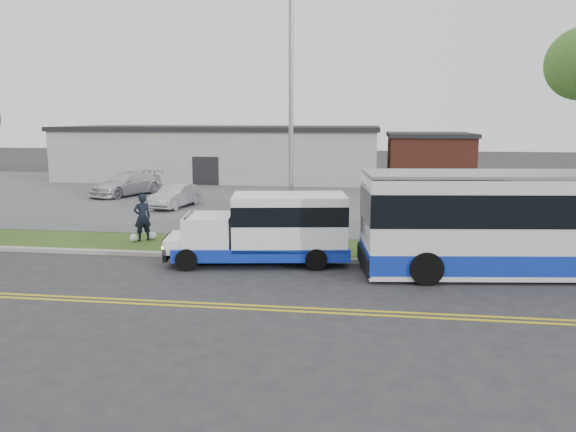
# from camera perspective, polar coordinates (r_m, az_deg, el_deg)

# --- Properties ---
(ground) EXTENTS (140.00, 140.00, 0.00)m
(ground) POSITION_cam_1_polar(r_m,az_deg,el_deg) (19.76, -9.51, -4.97)
(ground) COLOR #28282B
(ground) RESTS_ON ground
(lane_line_north) EXTENTS (70.00, 0.12, 0.01)m
(lane_line_north) POSITION_cam_1_polar(r_m,az_deg,el_deg) (16.28, -13.62, -8.36)
(lane_line_north) COLOR gold
(lane_line_north) RESTS_ON ground
(lane_line_south) EXTENTS (70.00, 0.12, 0.01)m
(lane_line_south) POSITION_cam_1_polar(r_m,az_deg,el_deg) (16.02, -14.01, -8.69)
(lane_line_south) COLOR gold
(lane_line_south) RESTS_ON ground
(curb) EXTENTS (80.00, 0.30, 0.15)m
(curb) POSITION_cam_1_polar(r_m,az_deg,el_deg) (20.76, -8.61, -4.01)
(curb) COLOR #9E9B93
(curb) RESTS_ON ground
(verge) EXTENTS (80.00, 3.30, 0.10)m
(verge) POSITION_cam_1_polar(r_m,az_deg,el_deg) (22.44, -7.29, -2.98)
(verge) COLOR #39511B
(verge) RESTS_ON ground
(parking_lot) EXTENTS (80.00, 25.00, 0.10)m
(parking_lot) POSITION_cam_1_polar(r_m,az_deg,el_deg) (36.01, -1.38, 1.99)
(parking_lot) COLOR #4C4C4F
(parking_lot) RESTS_ON ground
(commercial_building) EXTENTS (25.40, 10.40, 4.35)m
(commercial_building) POSITION_cam_1_polar(r_m,az_deg,el_deg) (46.80, -6.68, 6.40)
(commercial_building) COLOR #9E9E99
(commercial_building) RESTS_ON ground
(brick_wing) EXTENTS (6.30, 7.30, 3.90)m
(brick_wing) POSITION_cam_1_polar(r_m,az_deg,el_deg) (44.53, 14.09, 5.70)
(brick_wing) COLOR brown
(brick_wing) RESTS_ON ground
(streetlight_near) EXTENTS (0.35, 1.53, 9.50)m
(streetlight_near) POSITION_cam_1_polar(r_m,az_deg,el_deg) (21.10, 0.28, 10.47)
(streetlight_near) COLOR gray
(streetlight_near) RESTS_ON verge
(shuttle_bus) EXTENTS (6.55, 2.97, 2.43)m
(shuttle_bus) POSITION_cam_1_polar(r_m,az_deg,el_deg) (19.52, -1.69, -1.11)
(shuttle_bus) COLOR #0F2BA9
(shuttle_bus) RESTS_ON ground
(transit_bus) EXTENTS (12.23, 4.24, 3.33)m
(transit_bus) POSITION_cam_1_polar(r_m,az_deg,el_deg) (19.96, 24.99, -0.69)
(transit_bus) COLOR silver
(transit_bus) RESTS_ON ground
(pedestrian) EXTENTS (0.84, 0.81, 1.93)m
(pedestrian) POSITION_cam_1_polar(r_m,az_deg,el_deg) (23.45, -14.58, -0.13)
(pedestrian) COLOR black
(pedestrian) RESTS_ON verge
(parked_car_a) EXTENTS (2.03, 4.06, 1.28)m
(parked_car_a) POSITION_cam_1_polar(r_m,az_deg,el_deg) (31.94, -11.36, 2.02)
(parked_car_a) COLOR #AEB0B5
(parked_car_a) RESTS_ON parking_lot
(parked_car_b) EXTENTS (3.95, 5.51, 1.48)m
(parked_car_b) POSITION_cam_1_polar(r_m,az_deg,el_deg) (37.66, -16.12, 3.17)
(parked_car_b) COLOR silver
(parked_car_b) RESTS_ON parking_lot
(grocery_bag_left) EXTENTS (0.32, 0.32, 0.32)m
(grocery_bag_left) POSITION_cam_1_polar(r_m,az_deg,el_deg) (23.49, -15.40, -2.15)
(grocery_bag_left) COLOR white
(grocery_bag_left) RESTS_ON verge
(grocery_bag_right) EXTENTS (0.32, 0.32, 0.32)m
(grocery_bag_right) POSITION_cam_1_polar(r_m,az_deg,el_deg) (23.71, -13.59, -1.96)
(grocery_bag_right) COLOR white
(grocery_bag_right) RESTS_ON verge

